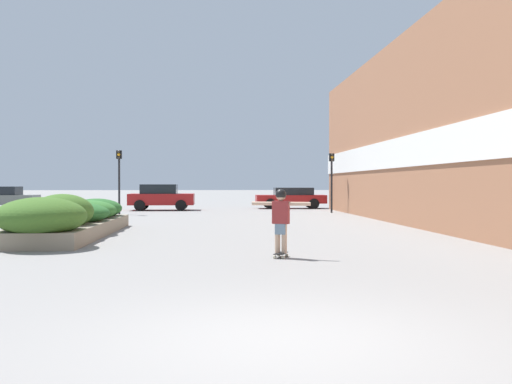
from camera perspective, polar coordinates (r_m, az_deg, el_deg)
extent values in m
plane|color=gray|center=(6.18, 3.00, -14.50)|extent=(300.00, 300.00, 0.00)
cube|color=#9E6647|center=(19.04, 19.81, 7.27)|extent=(0.60, 38.58, 7.59)
cube|color=white|center=(24.47, 13.36, 3.72)|extent=(0.06, 26.56, 1.20)
cube|color=gray|center=(18.95, -17.86, -3.51)|extent=(2.19, 8.57, 0.44)
ellipsoid|color=#3D6623|center=(15.54, -20.69, -2.29)|extent=(2.27, 2.41, 0.98)
ellipsoid|color=#3D6623|center=(17.49, -18.80, -1.87)|extent=(1.77, 1.94, 1.04)
ellipsoid|color=#286028|center=(19.11, -17.96, -2.03)|extent=(2.39, 2.31, 0.70)
ellipsoid|color=#33702D|center=(20.68, -16.48, -1.79)|extent=(1.97, 2.11, 0.72)
ellipsoid|color=#286028|center=(22.06, -15.69, -1.60)|extent=(1.88, 2.15, 0.75)
cube|color=black|center=(12.73, 2.50, -6.13)|extent=(0.39, 0.59, 0.01)
cylinder|color=beige|center=(12.94, 2.29, -6.30)|extent=(0.08, 0.08, 0.06)
cylinder|color=beige|center=(12.90, 3.10, -6.32)|extent=(0.08, 0.08, 0.06)
cylinder|color=beige|center=(12.57, 1.89, -6.51)|extent=(0.08, 0.08, 0.06)
cylinder|color=beige|center=(12.53, 2.72, -6.53)|extent=(0.08, 0.08, 0.06)
cylinder|color=tan|center=(12.71, 2.16, -4.64)|extent=(0.15, 0.15, 0.65)
cylinder|color=tan|center=(12.67, 2.85, -4.66)|extent=(0.15, 0.15, 0.65)
cube|color=slate|center=(12.67, 2.50, -3.72)|extent=(0.28, 0.26, 0.23)
cube|color=maroon|center=(12.65, 2.50, -2.04)|extent=(0.41, 0.29, 0.51)
cylinder|color=tan|center=(12.74, 0.65, -1.15)|extent=(0.48, 0.24, 0.08)
cylinder|color=tan|center=(12.55, 4.39, -1.19)|extent=(0.48, 0.24, 0.08)
sphere|color=tan|center=(12.64, 2.51, -0.42)|extent=(0.21, 0.21, 0.21)
sphere|color=black|center=(12.64, 2.51, -0.25)|extent=(0.24, 0.24, 0.24)
cube|color=slate|center=(39.19, -23.95, -0.72)|extent=(4.13, 1.74, 0.61)
cube|color=black|center=(39.24, -24.18, 0.12)|extent=(2.27, 1.53, 0.53)
cylinder|color=black|center=(39.56, -21.80, -1.14)|extent=(0.67, 0.22, 0.67)
cylinder|color=black|center=(38.00, -22.56, -1.22)|extent=(0.67, 0.22, 0.67)
cube|color=maroon|center=(38.24, 3.48, -0.72)|extent=(4.64, 1.77, 0.56)
cube|color=black|center=(38.25, 3.75, 0.07)|extent=(2.55, 1.56, 0.49)
cylinder|color=black|center=(37.25, 1.45, -1.19)|extent=(0.68, 0.22, 0.68)
cylinder|color=black|center=(38.92, 1.22, -1.10)|extent=(0.68, 0.22, 0.68)
cylinder|color=black|center=(37.63, 5.81, -1.17)|extent=(0.68, 0.22, 0.68)
cylinder|color=black|center=(39.29, 5.40, -1.09)|extent=(0.68, 0.22, 0.68)
cube|color=navy|center=(38.73, 20.94, -0.72)|extent=(4.77, 1.78, 0.64)
cube|color=black|center=(38.64, 20.69, 0.11)|extent=(2.62, 1.56, 0.49)
cylinder|color=black|center=(40.14, 22.35, -1.13)|extent=(0.64, 0.22, 0.64)
cylinder|color=black|center=(38.64, 23.46, -1.21)|extent=(0.64, 0.22, 0.64)
cylinder|color=black|center=(38.92, 18.44, -1.17)|extent=(0.64, 0.22, 0.64)
cylinder|color=black|center=(37.37, 19.43, -1.26)|extent=(0.64, 0.22, 0.64)
cube|color=maroon|center=(36.01, -9.40, -0.72)|extent=(4.00, 1.94, 0.70)
cube|color=black|center=(36.01, -9.66, 0.30)|extent=(2.20, 1.70, 0.58)
cylinder|color=black|center=(36.84, -7.35, -1.22)|extent=(0.67, 0.22, 0.67)
cylinder|color=black|center=(35.00, -7.52, -1.33)|extent=(0.67, 0.22, 0.67)
cylinder|color=black|center=(37.07, -11.18, -1.22)|extent=(0.67, 0.22, 0.67)
cylinder|color=black|center=(35.24, -11.55, -1.33)|extent=(0.67, 0.22, 0.67)
cylinder|color=black|center=(31.56, -13.52, 0.53)|extent=(0.11, 0.11, 2.99)
cube|color=black|center=(31.59, -13.53, 3.65)|extent=(0.28, 0.20, 0.45)
sphere|color=#2D2823|center=(31.48, -13.57, 3.93)|extent=(0.15, 0.15, 0.15)
sphere|color=orange|center=(31.48, -13.57, 3.66)|extent=(0.15, 0.15, 0.15)
sphere|color=#2D2823|center=(31.47, -13.57, 3.39)|extent=(0.15, 0.15, 0.15)
cylinder|color=black|center=(32.61, 7.57, 0.49)|extent=(0.11, 0.11, 2.92)
cube|color=black|center=(32.65, 7.57, 3.45)|extent=(0.28, 0.20, 0.45)
sphere|color=#2D2823|center=(32.54, 7.62, 3.73)|extent=(0.15, 0.15, 0.15)
sphere|color=orange|center=(32.53, 7.62, 3.46)|extent=(0.15, 0.15, 0.15)
sphere|color=#2D2823|center=(32.52, 7.62, 3.20)|extent=(0.15, 0.15, 0.15)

